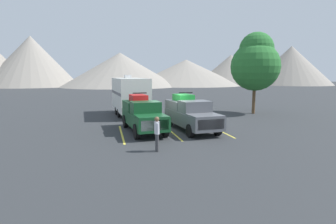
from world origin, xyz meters
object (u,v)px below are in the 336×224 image
object	(u,v)px
pickup_truck_a	(143,114)
camper_trailer_a	(130,94)
person_a	(157,131)
pickup_truck_b	(190,113)

from	to	relation	value
pickup_truck_a	camper_trailer_a	size ratio (longest dim) A/B	0.72
person_a	pickup_truck_b	bearing A→B (deg)	55.98
pickup_truck_a	person_a	bearing A→B (deg)	-89.57
pickup_truck_a	person_a	size ratio (longest dim) A/B	3.25
pickup_truck_a	person_a	xyz separation A→B (m)	(0.04, -5.03, -0.17)
pickup_truck_a	pickup_truck_b	bearing A→B (deg)	-3.81
pickup_truck_b	pickup_truck_a	bearing A→B (deg)	176.19
camper_trailer_a	person_a	world-z (taller)	camper_trailer_a
pickup_truck_b	person_a	xyz separation A→B (m)	(-3.25, -4.81, -0.15)
pickup_truck_a	pickup_truck_b	distance (m)	3.29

